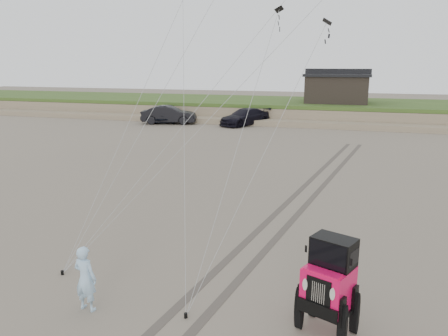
{
  "coord_description": "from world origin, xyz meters",
  "views": [
    {
      "loc": [
        4.18,
        -9.06,
        5.65
      ],
      "look_at": [
        0.48,
        3.0,
        2.6
      ],
      "focal_mm": 35.0,
      "sensor_mm": 36.0,
      "label": 1
    }
  ],
  "objects_px": {
    "truck_b": "(169,115)",
    "man": "(85,278)",
    "truck_a": "(166,113)",
    "truck_c": "(245,117)",
    "jeep": "(328,296)",
    "cabin": "(337,87)"
  },
  "relations": [
    {
      "from": "man",
      "to": "truck_a",
      "type": "bearing_deg",
      "value": -62.93
    },
    {
      "from": "cabin",
      "to": "jeep",
      "type": "distance_m",
      "value": 37.55
    },
    {
      "from": "truck_c",
      "to": "man",
      "type": "distance_m",
      "value": 31.55
    },
    {
      "from": "truck_b",
      "to": "man",
      "type": "xyz_separation_m",
      "value": [
        11.38,
        -30.19,
        -0.05
      ]
    },
    {
      "from": "truck_b",
      "to": "jeep",
      "type": "distance_m",
      "value": 33.87
    },
    {
      "from": "truck_a",
      "to": "truck_b",
      "type": "distance_m",
      "value": 1.61
    },
    {
      "from": "cabin",
      "to": "jeep",
      "type": "height_order",
      "value": "cabin"
    },
    {
      "from": "jeep",
      "to": "cabin",
      "type": "bearing_deg",
      "value": 115.27
    },
    {
      "from": "cabin",
      "to": "truck_b",
      "type": "bearing_deg",
      "value": -151.82
    },
    {
      "from": "truck_b",
      "to": "man",
      "type": "bearing_deg",
      "value": -173.61
    },
    {
      "from": "truck_b",
      "to": "jeep",
      "type": "relative_size",
      "value": 1.14
    },
    {
      "from": "truck_b",
      "to": "man",
      "type": "height_order",
      "value": "truck_b"
    },
    {
      "from": "truck_a",
      "to": "truck_c",
      "type": "height_order",
      "value": "truck_a"
    },
    {
      "from": "cabin",
      "to": "truck_b",
      "type": "relative_size",
      "value": 1.24
    },
    {
      "from": "cabin",
      "to": "man",
      "type": "height_order",
      "value": "cabin"
    },
    {
      "from": "cabin",
      "to": "truck_a",
      "type": "xyz_separation_m",
      "value": [
        -15.91,
        -6.72,
        -2.39
      ]
    },
    {
      "from": "jeep",
      "to": "man",
      "type": "bearing_deg",
      "value": -149.41
    },
    {
      "from": "truck_b",
      "to": "jeep",
      "type": "xyz_separation_m",
      "value": [
        16.8,
        -29.41,
        -0.01
      ]
    },
    {
      "from": "jeep",
      "to": "man",
      "type": "relative_size",
      "value": 2.85
    },
    {
      "from": "truck_c",
      "to": "man",
      "type": "relative_size",
      "value": 3.32
    },
    {
      "from": "jeep",
      "to": "truck_a",
      "type": "bearing_deg",
      "value": 142.48
    },
    {
      "from": "truck_a",
      "to": "truck_b",
      "type": "height_order",
      "value": "truck_b"
    }
  ]
}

